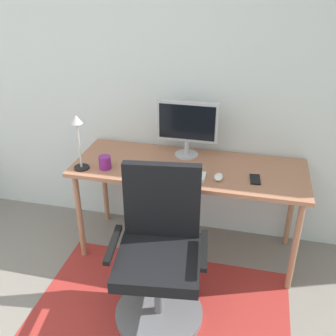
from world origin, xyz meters
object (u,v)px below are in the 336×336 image
(monitor, at_px, (187,124))
(coffee_cup, at_px, (105,162))
(desk, at_px, (189,175))
(cell_phone, at_px, (255,179))
(office_chair, at_px, (160,262))
(keyboard, at_px, (175,174))
(desk_lamp, at_px, (78,136))
(computer_mouse, at_px, (218,177))

(monitor, distance_m, coffee_cup, 0.67)
(desk, bearing_deg, cell_phone, -11.72)
(office_chair, bearing_deg, keyboard, 84.05)
(keyboard, bearing_deg, coffee_cup, -177.97)
(keyboard, bearing_deg, cell_phone, 5.70)
(desk_lamp, bearing_deg, desk, 15.86)
(cell_phone, distance_m, office_chair, 0.86)
(keyboard, height_order, desk_lamp, desk_lamp)
(keyboard, relative_size, computer_mouse, 4.13)
(desk_lamp, relative_size, office_chair, 0.40)
(coffee_cup, distance_m, office_chair, 0.83)
(monitor, distance_m, cell_phone, 0.65)
(computer_mouse, distance_m, coffee_cup, 0.82)
(desk, relative_size, monitor, 3.70)
(cell_phone, relative_size, desk_lamp, 0.34)
(cell_phone, bearing_deg, monitor, 147.47)
(computer_mouse, height_order, office_chair, office_chair)
(desk, distance_m, office_chair, 0.72)
(monitor, xyz_separation_m, cell_phone, (0.53, -0.28, -0.25))
(coffee_cup, height_order, cell_phone, coffee_cup)
(desk, bearing_deg, monitor, 106.60)
(monitor, distance_m, computer_mouse, 0.49)
(coffee_cup, relative_size, cell_phone, 0.69)
(coffee_cup, bearing_deg, desk_lamp, -166.22)
(monitor, xyz_separation_m, desk_lamp, (-0.70, -0.39, 0.00))
(computer_mouse, relative_size, coffee_cup, 1.08)
(keyboard, bearing_deg, monitor, 86.71)
(office_chair, bearing_deg, monitor, 82.11)
(keyboard, height_order, office_chair, office_chair)
(office_chair, bearing_deg, cell_phone, 38.74)
(desk, relative_size, cell_phone, 12.21)
(desk, xyz_separation_m, coffee_cup, (-0.59, -0.17, 0.12))
(monitor, bearing_deg, coffee_cup, -146.66)
(computer_mouse, xyz_separation_m, desk_lamp, (-0.99, -0.07, 0.24))
(office_chair, bearing_deg, desk_lamp, 139.56)
(coffee_cup, distance_m, desk_lamp, 0.27)
(desk, height_order, desk_lamp, desk_lamp)
(desk, relative_size, office_chair, 1.66)
(coffee_cup, xyz_separation_m, desk_lamp, (-0.17, -0.04, 0.21))
(computer_mouse, relative_size, desk_lamp, 0.25)
(keyboard, distance_m, office_chair, 0.63)
(desk, relative_size, desk_lamp, 4.18)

